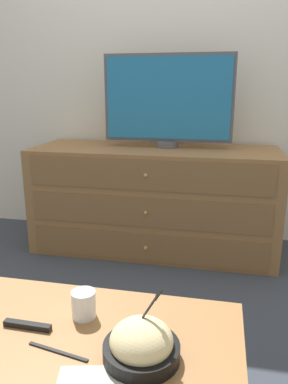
{
  "coord_description": "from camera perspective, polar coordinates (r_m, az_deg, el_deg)",
  "views": [
    {
      "loc": [
        0.32,
        -2.74,
        1.1
      ],
      "look_at": [
        0.06,
        -1.45,
        0.73
      ],
      "focal_mm": 35.0,
      "sensor_mm": 36.0,
      "label": 1
    }
  ],
  "objects": [
    {
      "name": "ground_plane",
      "position": [
        2.97,
        4.68,
        -6.02
      ],
      "size": [
        12.0,
        12.0,
        0.0
      ],
      "primitive_type": "plane",
      "color": "#383D47"
    },
    {
      "name": "wall_back",
      "position": [
        2.79,
        5.38,
        19.85
      ],
      "size": [
        12.0,
        0.05,
        2.6
      ],
      "color": "silver",
      "rests_on": "ground_plane"
    },
    {
      "name": "dresser",
      "position": [
        2.57,
        1.55,
        -1.11
      ],
      "size": [
        1.63,
        0.59,
        0.71
      ],
      "color": "olive",
      "rests_on": "ground_plane"
    },
    {
      "name": "tv",
      "position": [
        2.5,
        3.68,
        13.81
      ],
      "size": [
        0.85,
        0.15,
        0.6
      ],
      "color": "#515156",
      "rests_on": "dresser"
    },
    {
      "name": "coffee_table",
      "position": [
        1.19,
        -9.47,
        -23.87
      ],
      "size": [
        0.91,
        0.61,
        0.4
      ],
      "color": "#9E6B3D",
      "rests_on": "ground_plane"
    },
    {
      "name": "takeout_bowl",
      "position": [
        1.07,
        -0.39,
        -22.22
      ],
      "size": [
        0.21,
        0.21,
        0.2
      ],
      "color": "black",
      "rests_on": "coffee_table"
    },
    {
      "name": "drink_cup",
      "position": [
        1.24,
        -9.16,
        -16.74
      ],
      "size": [
        0.08,
        0.08,
        0.09
      ],
      "color": "white",
      "rests_on": "coffee_table"
    },
    {
      "name": "knife",
      "position": [
        1.14,
        -13.0,
        -22.62
      ],
      "size": [
        0.19,
        0.05,
        0.01
      ],
      "color": "black",
      "rests_on": "coffee_table"
    },
    {
      "name": "remote_control",
      "position": [
        1.25,
        -17.34,
        -18.83
      ],
      "size": [
        0.15,
        0.02,
        0.02
      ],
      "color": "black",
      "rests_on": "coffee_table"
    }
  ]
}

